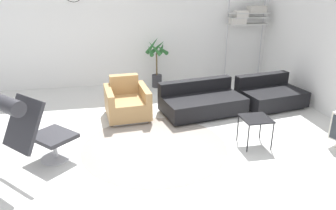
{
  "coord_description": "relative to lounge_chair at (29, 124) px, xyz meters",
  "views": [
    {
      "loc": [
        -0.67,
        -4.87,
        2.54
      ],
      "look_at": [
        0.33,
        0.16,
        0.55
      ],
      "focal_mm": 35.0,
      "sensor_mm": 36.0,
      "label": 1
    }
  ],
  "objects": [
    {
      "name": "ground_plane",
      "position": [
        1.73,
        0.54,
        -0.7
      ],
      "size": [
        12.0,
        12.0,
        0.0
      ],
      "primitive_type": "plane",
      "color": "silver"
    },
    {
      "name": "couch_second",
      "position": [
        4.45,
        1.67,
        -0.47
      ],
      "size": [
        1.4,
        1.11,
        0.61
      ],
      "rotation": [
        0.0,
        0.0,
        3.31
      ],
      "color": "black",
      "rests_on": "ground_plane"
    },
    {
      "name": "round_rug",
      "position": [
        1.76,
        0.3,
        -0.69
      ],
      "size": [
        2.33,
        2.33,
        0.01
      ],
      "color": "gray",
      "rests_on": "ground_plane"
    },
    {
      "name": "shelf_unit",
      "position": [
        4.61,
        3.51,
        0.95
      ],
      "size": [
        1.01,
        0.28,
        2.09
      ],
      "color": "#BCBCC1",
      "rests_on": "ground_plane"
    },
    {
      "name": "wall_back",
      "position": [
        1.73,
        3.81,
        0.7
      ],
      "size": [
        12.0,
        0.09,
        2.8
      ],
      "color": "white",
      "rests_on": "ground_plane"
    },
    {
      "name": "side_table",
      "position": [
        3.35,
        0.06,
        -0.27
      ],
      "size": [
        0.45,
        0.45,
        0.48
      ],
      "color": "black",
      "rests_on": "ground_plane"
    },
    {
      "name": "lounge_chair",
      "position": [
        0.0,
        0.0,
        0.0
      ],
      "size": [
        1.07,
        1.06,
        1.16
      ],
      "rotation": [
        0.0,
        0.0,
        -0.82
      ],
      "color": "#BCBCC1",
      "rests_on": "ground_plane"
    },
    {
      "name": "couch_low",
      "position": [
        2.91,
        1.54,
        -0.47
      ],
      "size": [
        1.71,
        1.16,
        0.61
      ],
      "rotation": [
        0.0,
        0.0,
        3.31
      ],
      "color": "black",
      "rests_on": "ground_plane"
    },
    {
      "name": "armchair_red",
      "position": [
        1.43,
        1.62,
        -0.41
      ],
      "size": [
        0.86,
        0.94,
        0.77
      ],
      "rotation": [
        0.0,
        0.0,
        3.22
      ],
      "color": "silver",
      "rests_on": "ground_plane"
    },
    {
      "name": "potted_plant",
      "position": [
        2.31,
        3.39,
        -0.08
      ],
      "size": [
        0.58,
        0.59,
        1.22
      ],
      "color": "#333338",
      "rests_on": "ground_plane"
    }
  ]
}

